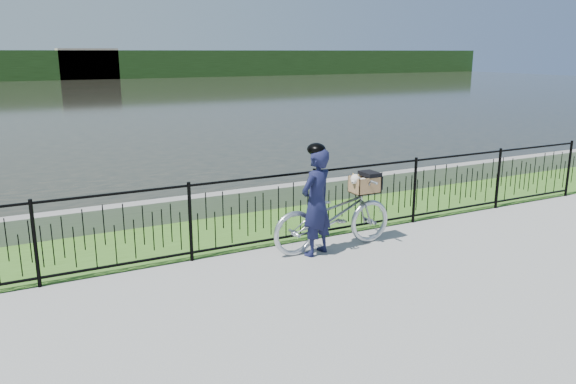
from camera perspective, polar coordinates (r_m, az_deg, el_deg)
ground at (r=7.18m, az=2.06°, el=-9.73°), size 120.00×120.00×0.00m
grass_strip at (r=9.38m, az=-5.79°, el=-3.95°), size 60.00×2.00×0.01m
water at (r=38.95m, az=-22.85°, el=8.75°), size 120.00×120.00×0.00m
quay_wall at (r=10.22m, az=-7.90°, el=-1.34°), size 60.00×0.30×0.40m
fence at (r=8.32m, az=-3.33°, el=-2.12°), size 14.00×0.06×1.15m
far_treeline at (r=65.80m, az=-25.15°, el=11.59°), size 120.00×6.00×3.00m
far_building_right at (r=64.88m, az=-19.69°, el=12.16°), size 6.00×3.00×3.20m
bicycle_rig at (r=8.41m, az=4.66°, el=-2.27°), size 1.99×0.69×1.14m
cyclist at (r=8.08m, az=2.90°, el=-0.85°), size 0.67×0.57×1.64m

